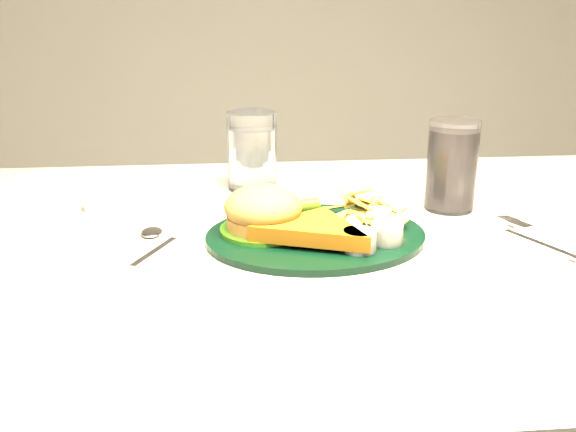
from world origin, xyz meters
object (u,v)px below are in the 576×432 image
at_px(fork_napkin, 537,242).
at_px(cola_glass, 452,165).
at_px(water_glass, 252,151).
at_px(dinner_plate, 316,216).

bearing_deg(fork_napkin, cola_glass, 87.81).
bearing_deg(cola_glass, water_glass, 155.39).
xyz_separation_m(dinner_plate, water_glass, (-0.07, 0.24, 0.03)).
relative_size(water_glass, fork_napkin, 0.86).
xyz_separation_m(cola_glass, fork_napkin, (0.06, -0.15, -0.06)).
bearing_deg(dinner_plate, water_glass, 101.86).
distance_m(cola_glass, fork_napkin, 0.18).
height_order(dinner_plate, water_glass, water_glass).
distance_m(water_glass, cola_glass, 0.31).
bearing_deg(water_glass, cola_glass, -24.61).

